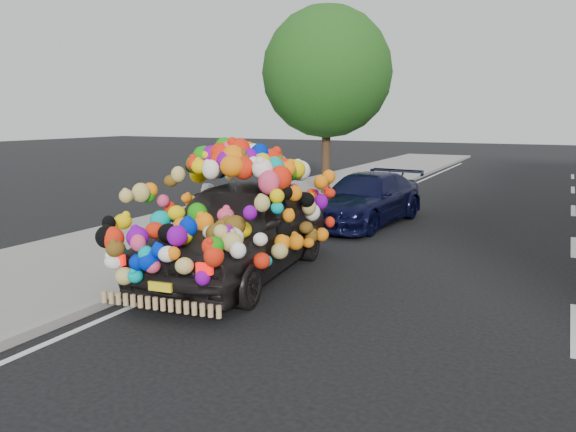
# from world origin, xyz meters

# --- Properties ---
(ground) EXTENTS (100.00, 100.00, 0.00)m
(ground) POSITION_xyz_m (0.00, 0.00, 0.00)
(ground) COLOR black
(ground) RESTS_ON ground
(sidewalk) EXTENTS (4.00, 60.00, 0.12)m
(sidewalk) POSITION_xyz_m (-4.30, 0.00, 0.06)
(sidewalk) COLOR gray
(sidewalk) RESTS_ON ground
(kerb) EXTENTS (0.15, 60.00, 0.13)m
(kerb) POSITION_xyz_m (-2.35, 0.00, 0.07)
(kerb) COLOR gray
(kerb) RESTS_ON ground
(lane_markings) EXTENTS (6.00, 50.00, 0.01)m
(lane_markings) POSITION_xyz_m (3.60, 0.00, 0.01)
(lane_markings) COLOR silver
(lane_markings) RESTS_ON ground
(tree_near_sidewalk) EXTENTS (4.20, 4.20, 6.13)m
(tree_near_sidewalk) POSITION_xyz_m (-3.80, 9.50, 4.02)
(tree_near_sidewalk) COLOR #332114
(tree_near_sidewalk) RESTS_ON ground
(plush_art_car) EXTENTS (2.80, 5.16, 2.27)m
(plush_art_car) POSITION_xyz_m (-1.50, 0.24, 1.17)
(plush_art_car) COLOR black
(plush_art_car) RESTS_ON ground
(navy_sedan) EXTENTS (2.19, 4.45, 1.24)m
(navy_sedan) POSITION_xyz_m (-1.07, 5.53, 0.62)
(navy_sedan) COLOR black
(navy_sedan) RESTS_ON ground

